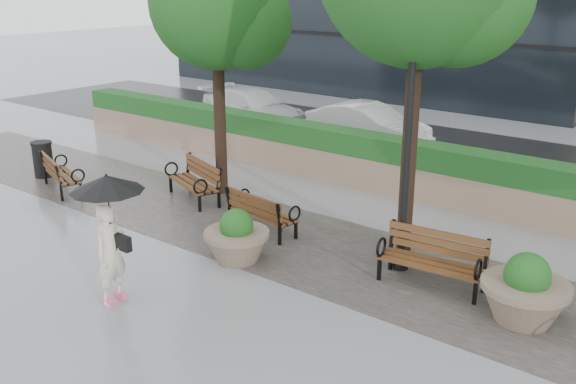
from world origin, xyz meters
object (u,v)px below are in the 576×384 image
Objects in this scene: trash_bin at (43,160)px; car_left at (253,108)px; bench_1 at (194,189)px; car_right at (368,125)px; lamppost at (406,171)px; pedestrian at (110,227)px; bench_2 at (261,220)px; planter_left at (237,241)px; planter_right at (525,295)px; bench_0 at (62,181)px; bench_3 at (431,271)px.

trash_bin is 0.20× the size of car_left.
bench_1 is at bearing 14.28° from trash_bin.
lamppost is at bearing -141.61° from car_right.
car_right is 1.88× the size of pedestrian.
bench_2 is 3.51m from lamppost.
planter_left is at bearing -12.39° from bench_1.
pedestrian is (-5.45, -3.44, 0.86)m from planter_right.
bench_0 is 0.44× the size of car_right.
bench_1 is at bearing 148.50° from planter_left.
trash_bin is at bearing 11.79° from bench_2.
bench_0 is 0.82× the size of pedestrian.
bench_3 is at bearing 2.62° from trash_bin.
bench_3 reaches higher than bench_2.
planter_left reaches higher than trash_bin.
lamppost is (2.56, 1.57, 1.45)m from planter_left.
planter_left reaches higher than bench_2.
car_right reaches higher than planter_right.
lamppost is (-0.74, 0.30, 1.57)m from bench_3.
lamppost reaches higher than car_left.
car_right is (-7.54, 7.77, 0.22)m from planter_right.
trash_bin is at bearing -174.74° from car_left.
bench_0 is at bearing 176.56° from planter_left.
trash_bin is at bearing -178.60° from planter_right.
bench_3 is 0.44× the size of lamppost.
car_right is (3.56, 8.47, 0.40)m from bench_0.
pedestrian is at bearing 173.10° from bench_0.
bench_1 is 6.44m from bench_3.
trash_bin is (-12.52, -0.31, 0.01)m from planter_right.
bench_1 is 2.61m from bench_2.
lamppost reaches higher than planter_right.
bench_1 is 0.42× the size of car_left.
planter_right reaches higher than bench_2.
bench_1 reaches higher than bench_0.
bench_1 is 0.87× the size of pedestrian.
planter_left reaches higher than bench_3.
planter_left is at bearing -20.64° from pedestrian.
car_right reaches higher than bench_2.
planter_right is 0.34× the size of car_right.
bench_3 is at bearing -118.04° from car_left.
car_left is at bearing 93.47° from car_right.
car_left is (-10.58, 7.54, 0.36)m from bench_3.
car_right is at bearing 125.36° from lamppost.
car_right reaches higher than bench_3.
trash_bin is 7.78m from pedestrian.
car_left is (-6.72, 7.45, 0.38)m from bench_2.
planter_left is 5.05m from planter_right.
pedestrian reaches higher than bench_3.
car_right is at bearing 2.19° from pedestrian.
bench_1 is at bearing -134.29° from bench_0.
planter_right is 0.63× the size of pedestrian.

